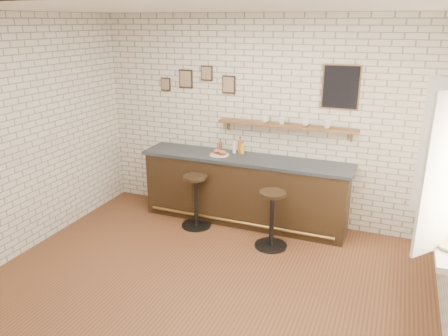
{
  "coord_description": "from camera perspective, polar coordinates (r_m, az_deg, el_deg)",
  "views": [
    {
      "loc": [
        1.84,
        -4.01,
        2.9
      ],
      "look_at": [
        -0.14,
        0.9,
        1.1
      ],
      "focal_mm": 35.0,
      "sensor_mm": 36.0,
      "label": 1
    }
  ],
  "objects": [
    {
      "name": "shelf_cup_d",
      "position": [
        6.12,
        13.34,
        5.57
      ],
      "size": [
        0.13,
        0.13,
        0.1
      ],
      "primitive_type": "imported",
      "rotation": [
        0.0,
        0.0,
        -0.21
      ],
      "color": "white",
      "rests_on": "wall_shelf"
    },
    {
      "name": "back_wall_decor",
      "position": [
        6.26,
        6.95,
        10.84
      ],
      "size": [
        2.96,
        0.02,
        0.56
      ],
      "color": "black",
      "rests_on": "ground"
    },
    {
      "name": "window_sill",
      "position": [
        4.78,
        26.78,
        -8.08
      ],
      "size": [
        0.2,
        1.35,
        0.06
      ],
      "color": "white",
      "rests_on": "ground"
    },
    {
      "name": "potato_chips",
      "position": [
        6.42,
        -0.74,
        1.82
      ],
      "size": [
        0.26,
        0.17,
        0.0
      ],
      "color": "gold",
      "rests_on": "sandwich_plate"
    },
    {
      "name": "shelf_cup_c",
      "position": [
        6.17,
        10.55,
        5.85
      ],
      "size": [
        0.14,
        0.14,
        0.1
      ],
      "primitive_type": "imported",
      "rotation": [
        0.0,
        0.0,
        1.71
      ],
      "color": "white",
      "rests_on": "wall_shelf"
    },
    {
      "name": "book_lower",
      "position": [
        4.55,
        26.79,
        -8.83
      ],
      "size": [
        0.21,
        0.26,
        0.02
      ],
      "primitive_type": "imported",
      "rotation": [
        0.0,
        0.0,
        0.09
      ],
      "color": "tan",
      "rests_on": "window_sill"
    },
    {
      "name": "shelf_cup_a",
      "position": [
        6.31,
        5.34,
        6.35
      ],
      "size": [
        0.16,
        0.16,
        0.09
      ],
      "primitive_type": "imported",
      "rotation": [
        0.0,
        0.0,
        0.44
      ],
      "color": "white",
      "rests_on": "wall_shelf"
    },
    {
      "name": "condiment_bottle_yellow",
      "position": [
        6.48,
        2.41,
        2.5
      ],
      "size": [
        0.05,
        0.05,
        0.17
      ],
      "color": "gold",
      "rests_on": "bar_counter"
    },
    {
      "name": "book_upper",
      "position": [
        4.53,
        26.83,
        -8.66
      ],
      "size": [
        0.28,
        0.3,
        0.02
      ],
      "primitive_type": "imported",
      "rotation": [
        0.0,
        0.0,
        -0.56
      ],
      "color": "tan",
      "rests_on": "book_lower"
    },
    {
      "name": "bar_stool_right",
      "position": [
        5.83,
        6.27,
        -6.46
      ],
      "size": [
        0.44,
        0.44,
        0.79
      ],
      "color": "black",
      "rests_on": "ground"
    },
    {
      "name": "shelf_cup_b",
      "position": [
        6.24,
        7.59,
        6.14
      ],
      "size": [
        0.12,
        0.12,
        0.1
      ],
      "primitive_type": "imported",
      "rotation": [
        0.0,
        0.0,
        1.38
      ],
      "color": "white",
      "rests_on": "wall_shelf"
    },
    {
      "name": "bitters_bottle_white",
      "position": [
        6.52,
        1.35,
        2.72
      ],
      "size": [
        0.05,
        0.05,
        0.21
      ],
      "color": "white",
      "rests_on": "bar_counter"
    },
    {
      "name": "bar_stool_left",
      "position": [
        6.37,
        -3.69,
        -4.12
      ],
      "size": [
        0.44,
        0.44,
        0.79
      ],
      "color": "black",
      "rests_on": "ground"
    },
    {
      "name": "bitters_bottle_brown",
      "position": [
        6.6,
        -0.49,
        2.85
      ],
      "size": [
        0.06,
        0.06,
        0.19
      ],
      "color": "brown",
      "rests_on": "bar_counter"
    },
    {
      "name": "ciabatta_sandwich",
      "position": [
        6.4,
        -0.54,
        2.08
      ],
      "size": [
        0.22,
        0.15,
        0.07
      ],
      "color": "tan",
      "rests_on": "sandwich_plate"
    },
    {
      "name": "ground",
      "position": [
        5.27,
        -2.31,
        -14.54
      ],
      "size": [
        5.0,
        5.0,
        0.0
      ],
      "primitive_type": "plane",
      "color": "brown",
      "rests_on": "ground"
    },
    {
      "name": "sandwich_plate",
      "position": [
        6.42,
        -0.62,
        1.74
      ],
      "size": [
        0.28,
        0.28,
        0.01
      ],
      "primitive_type": "cylinder",
      "color": "white",
      "rests_on": "bar_counter"
    },
    {
      "name": "bar_counter",
      "position": [
        6.49,
        2.69,
        -2.84
      ],
      "size": [
        3.1,
        0.65,
        1.01
      ],
      "color": "#302112",
      "rests_on": "ground"
    },
    {
      "name": "wall_shelf",
      "position": [
        6.24,
        8.1,
        5.46
      ],
      "size": [
        2.0,
        0.18,
        0.18
      ],
      "color": "brown",
      "rests_on": "ground"
    },
    {
      "name": "bitters_bottle_amber",
      "position": [
        6.48,
        2.11,
        2.8
      ],
      "size": [
        0.06,
        0.06,
        0.25
      ],
      "color": "#AE5A1C",
      "rests_on": "bar_counter"
    }
  ]
}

